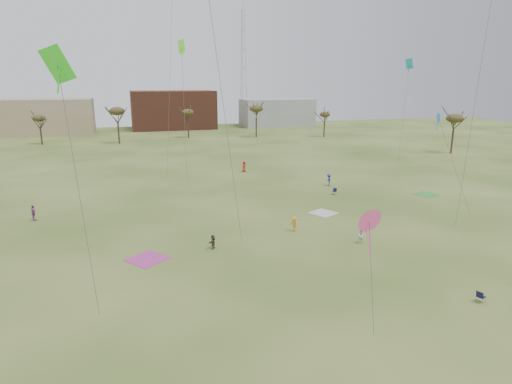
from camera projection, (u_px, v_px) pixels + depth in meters
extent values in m
plane|color=#304F18|center=(309.00, 316.00, 28.49)|extent=(260.00, 260.00, 0.00)
imported|color=#513D3A|center=(213.00, 242.00, 39.75)|extent=(1.05, 1.25, 1.35)
imported|color=gold|center=(294.00, 224.00, 44.32)|extent=(1.03, 1.18, 1.58)
imported|color=#A5459D|center=(33.00, 213.00, 47.66)|extent=(0.86, 1.15, 1.82)
imported|color=silver|center=(361.00, 236.00, 41.04)|extent=(0.85, 0.74, 1.47)
imported|color=#B42B1E|center=(244.00, 167.00, 73.31)|extent=(1.07, 1.02, 1.84)
imported|color=#262198|center=(329.00, 180.00, 63.66)|extent=(0.89, 1.25, 1.76)
cube|color=beige|center=(323.00, 213.00, 50.65)|extent=(3.62, 3.62, 0.03)
cube|color=#B8388C|center=(147.00, 259.00, 37.54)|extent=(4.21, 4.21, 0.03)
cube|color=green|center=(426.00, 195.00, 58.87)|extent=(3.36, 3.36, 0.03)
cube|color=#141539|center=(481.00, 297.00, 30.18)|extent=(0.63, 0.63, 0.04)
cube|color=#141539|center=(480.00, 295.00, 29.99)|extent=(0.28, 0.52, 0.44)
cube|color=#141539|center=(334.00, 192.00, 58.78)|extent=(0.71, 0.71, 0.04)
cube|color=#141539|center=(335.00, 190.00, 58.91)|extent=(0.43, 0.46, 0.44)
cube|color=#71FC2A|center=(181.00, 46.00, 62.71)|extent=(0.97, 0.97, 1.90)
cube|color=#71FC2A|center=(182.00, 51.00, 62.88)|extent=(0.08, 0.08, 1.71)
cylinder|color=#4C4C51|center=(184.00, 114.00, 62.98)|extent=(0.61, 4.40, 18.99)
cylinder|color=#4C4C51|center=(170.00, 85.00, 62.32)|extent=(2.55, 3.89, 27.11)
cone|color=blue|center=(438.00, 117.00, 46.58)|extent=(0.95, 0.07, 0.95)
cube|color=blue|center=(438.00, 123.00, 46.73)|extent=(0.08, 0.08, 1.55)
cylinder|color=#4C4C51|center=(454.00, 166.00, 46.90)|extent=(3.05, 3.07, 10.36)
cube|color=#33D725|center=(57.00, 64.00, 24.16)|extent=(1.03, 1.03, 2.02)
cube|color=#33D725|center=(59.00, 78.00, 24.34)|extent=(0.08, 0.08, 1.82)
cylinder|color=#4C4C51|center=(80.00, 196.00, 25.58)|extent=(1.03, 1.34, 15.04)
cube|color=teal|center=(409.00, 64.00, 75.67)|extent=(0.91, 0.91, 1.78)
cube|color=teal|center=(409.00, 67.00, 75.82)|extent=(0.08, 0.08, 1.60)
cylinder|color=#4C4C51|center=(404.00, 113.00, 77.49)|extent=(0.90, 0.45, 17.06)
cylinder|color=#4C4C51|center=(225.00, 114.00, 35.77)|extent=(2.80, 0.17, 22.97)
cone|color=#EB4A9B|center=(369.00, 220.00, 25.40)|extent=(1.55, 0.11, 1.55)
cube|color=#EB4A9B|center=(368.00, 236.00, 25.65)|extent=(0.08, 0.08, 2.54)
cylinder|color=#4C4C51|center=(371.00, 277.00, 25.09)|extent=(0.61, 2.22, 6.20)
cylinder|color=#4C4C51|center=(476.00, 96.00, 41.17)|extent=(1.72, 0.62, 25.58)
cylinder|color=#3A2B1E|center=(41.00, 136.00, 104.60)|extent=(0.40, 0.40, 4.32)
ellipsoid|color=#473D1E|center=(39.00, 118.00, 103.56)|extent=(3.02, 3.02, 1.58)
cylinder|color=#3A2B1E|center=(119.00, 133.00, 105.87)|extent=(0.40, 0.40, 5.40)
ellipsoid|color=#473D1E|center=(117.00, 111.00, 104.57)|extent=(3.78, 3.78, 1.98)
cylinder|color=#3A2B1E|center=(188.00, 129.00, 116.62)|extent=(0.40, 0.40, 4.68)
ellipsoid|color=#473D1E|center=(188.00, 112.00, 115.49)|extent=(3.28, 3.28, 1.72)
cylinder|color=#3A2B1E|center=(256.00, 128.00, 117.96)|extent=(0.40, 0.40, 5.28)
ellipsoid|color=#473D1E|center=(256.00, 109.00, 116.68)|extent=(3.70, 3.70, 1.94)
cylinder|color=#3A2B1E|center=(324.00, 129.00, 118.57)|extent=(0.40, 0.40, 4.20)
ellipsoid|color=#473D1E|center=(325.00, 114.00, 117.56)|extent=(2.94, 2.94, 1.54)
cylinder|color=#3A2B1E|center=(452.00, 141.00, 91.89)|extent=(0.40, 0.40, 5.04)
ellipsoid|color=#473D1E|center=(455.00, 118.00, 90.67)|extent=(3.53, 3.53, 1.85)
cube|color=#937F60|center=(34.00, 117.00, 123.76)|extent=(32.00, 14.00, 10.00)
cube|color=brown|center=(173.00, 110.00, 139.49)|extent=(26.00, 16.00, 12.00)
cube|color=gray|center=(277.00, 113.00, 147.95)|extent=(24.00, 12.00, 9.00)
cylinder|color=#9EA3A8|center=(246.00, 69.00, 148.23)|extent=(0.16, 0.16, 38.00)
cylinder|color=#9EA3A8|center=(241.00, 69.00, 148.56)|extent=(0.16, 0.16, 38.00)
cylinder|color=#9EA3A8|center=(242.00, 69.00, 147.12)|extent=(0.16, 0.16, 38.00)
cylinder|color=#9EA3A8|center=(243.00, 5.00, 142.85)|extent=(0.10, 0.10, 3.00)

